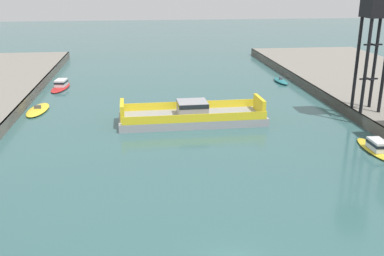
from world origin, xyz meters
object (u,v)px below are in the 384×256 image
chain_ferry (192,116)px  crane_tower (377,16)px  moored_boat_mid_left (281,81)px  moored_boat_mid_right (376,147)px  moored_boat_near_left (61,85)px  moored_boat_near_right (38,110)px

chain_ferry → crane_tower: 27.76m
moored_boat_mid_left → moored_boat_mid_right: moored_boat_mid_right is taller
moored_boat_near_left → moored_boat_mid_right: size_ratio=1.12×
moored_boat_mid_left → chain_ferry: bearing=-130.8°
chain_ferry → moored_boat_near_right: (-22.67, 8.40, -0.76)m
moored_boat_near_left → chain_ferry: bearing=-47.4°
moored_boat_near_left → moored_boat_mid_left: 41.72m
chain_ferry → moored_boat_near_left: bearing=132.6°
chain_ferry → moored_boat_mid_left: chain_ferry is taller
moored_boat_near_left → moored_boat_near_right: bearing=-94.0°
chain_ferry → moored_boat_mid_left: size_ratio=3.31×
moored_boat_mid_right → crane_tower: bearing=69.2°
moored_boat_near_right → crane_tower: bearing=-12.6°
moored_boat_near_right → moored_boat_mid_left: moored_boat_mid_left is taller
moored_boat_near_left → moored_boat_mid_right: (41.48, -36.92, -0.01)m
chain_ferry → moored_boat_mid_right: chain_ferry is taller
moored_boat_near_right → moored_boat_mid_left: bearing=19.2°
moored_boat_near_right → moored_boat_mid_left: size_ratio=1.30×
chain_ferry → moored_boat_mid_right: (19.88, -13.46, -0.40)m
moored_boat_mid_left → moored_boat_mid_right: bearing=-90.4°
moored_boat_mid_right → moored_boat_mid_left: bearing=89.6°
moored_boat_mid_left → moored_boat_mid_right: (-0.23, -36.77, 0.28)m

